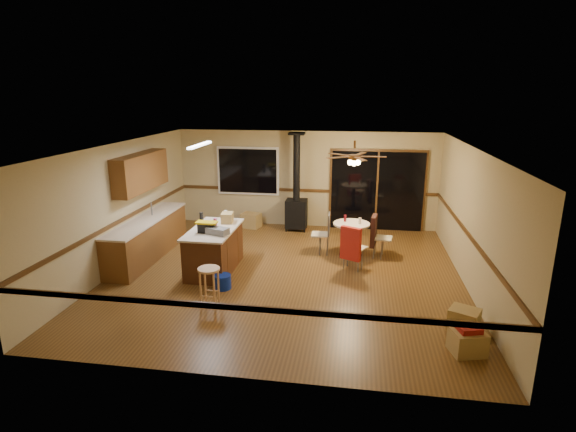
% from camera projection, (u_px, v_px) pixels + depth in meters
% --- Properties ---
extents(floor, '(7.00, 7.00, 0.00)m').
position_uv_depth(floor, '(286.00, 274.00, 9.18)').
color(floor, brown).
rests_on(floor, ground).
extents(ceiling, '(7.00, 7.00, 0.00)m').
position_uv_depth(ceiling, '(286.00, 146.00, 8.48)').
color(ceiling, silver).
rests_on(ceiling, ground).
extents(wall_back, '(7.00, 0.00, 7.00)m').
position_uv_depth(wall_back, '(306.00, 179.00, 12.17)').
color(wall_back, tan).
rests_on(wall_back, ground).
extents(wall_front, '(7.00, 0.00, 7.00)m').
position_uv_depth(wall_front, '(241.00, 286.00, 5.50)').
color(wall_front, tan).
rests_on(wall_front, ground).
extents(wall_left, '(0.00, 7.00, 7.00)m').
position_uv_depth(wall_left, '(120.00, 206.00, 9.35)').
color(wall_left, tan).
rests_on(wall_left, ground).
extents(wall_right, '(0.00, 7.00, 7.00)m').
position_uv_depth(wall_right, '(472.00, 220.00, 8.32)').
color(wall_right, tan).
rests_on(wall_right, ground).
extents(chair_rail, '(7.00, 7.00, 0.08)m').
position_uv_depth(chair_rail, '(286.00, 227.00, 8.91)').
color(chair_rail, '#472B11').
rests_on(chair_rail, ground).
extents(window, '(1.72, 0.10, 1.32)m').
position_uv_depth(window, '(248.00, 171.00, 12.30)').
color(window, black).
rests_on(window, ground).
extents(sliding_door, '(2.52, 0.10, 2.10)m').
position_uv_depth(sliding_door, '(377.00, 191.00, 11.90)').
color(sliding_door, black).
rests_on(sliding_door, ground).
extents(lower_cabinets, '(0.60, 3.00, 0.86)m').
position_uv_depth(lower_cabinets, '(148.00, 239.00, 10.01)').
color(lower_cabinets, brown).
rests_on(lower_cabinets, ground).
extents(countertop, '(0.64, 3.04, 0.04)m').
position_uv_depth(countertop, '(146.00, 219.00, 9.89)').
color(countertop, beige).
rests_on(countertop, lower_cabinets).
extents(upper_cabinets, '(0.35, 2.00, 0.80)m').
position_uv_depth(upper_cabinets, '(141.00, 172.00, 9.83)').
color(upper_cabinets, brown).
rests_on(upper_cabinets, ground).
extents(kitchen_island, '(0.88, 1.68, 0.90)m').
position_uv_depth(kitchen_island, '(214.00, 249.00, 9.28)').
color(kitchen_island, '#482512').
rests_on(kitchen_island, ground).
extents(wood_stove, '(0.55, 0.50, 2.52)m').
position_uv_depth(wood_stove, '(296.00, 204.00, 11.92)').
color(wood_stove, black).
rests_on(wood_stove, ground).
extents(ceiling_fan, '(0.24, 0.24, 0.55)m').
position_uv_depth(ceiling_fan, '(354.00, 159.00, 9.59)').
color(ceiling_fan, brown).
rests_on(ceiling_fan, ceiling).
extents(fluorescent_strip, '(0.10, 1.20, 0.04)m').
position_uv_depth(fluorescent_strip, '(200.00, 145.00, 9.05)').
color(fluorescent_strip, white).
rests_on(fluorescent_strip, ceiling).
extents(toolbox_grey, '(0.48, 0.35, 0.13)m').
position_uv_depth(toolbox_grey, '(218.00, 231.00, 8.79)').
color(toolbox_grey, slate).
rests_on(toolbox_grey, kitchen_island).
extents(toolbox_black, '(0.34, 0.19, 0.19)m').
position_uv_depth(toolbox_black, '(207.00, 228.00, 8.89)').
color(toolbox_black, black).
rests_on(toolbox_black, kitchen_island).
extents(toolbox_yellow_lid, '(0.42, 0.23, 0.03)m').
position_uv_depth(toolbox_yellow_lid, '(207.00, 223.00, 8.86)').
color(toolbox_yellow_lid, gold).
rests_on(toolbox_yellow_lid, toolbox_black).
extents(box_on_island, '(0.27, 0.35, 0.21)m').
position_uv_depth(box_on_island, '(227.00, 218.00, 9.57)').
color(box_on_island, '#9F8146').
rests_on(box_on_island, kitchen_island).
extents(bottle_dark, '(0.09, 0.09, 0.27)m').
position_uv_depth(bottle_dark, '(202.00, 219.00, 9.38)').
color(bottle_dark, black).
rests_on(bottle_dark, kitchen_island).
extents(bottle_pink, '(0.09, 0.09, 0.23)m').
position_uv_depth(bottle_pink, '(215.00, 224.00, 9.10)').
color(bottle_pink, '#D84C8C').
rests_on(bottle_pink, kitchen_island).
extents(bottle_white, '(0.08, 0.08, 0.20)m').
position_uv_depth(bottle_white, '(226.00, 215.00, 9.81)').
color(bottle_white, white).
rests_on(bottle_white, kitchen_island).
extents(bar_stool, '(0.42, 0.42, 0.69)m').
position_uv_depth(bar_stool, '(210.00, 287.00, 7.75)').
color(bar_stool, tan).
rests_on(bar_stool, floor).
extents(blue_bucket, '(0.34, 0.34, 0.27)m').
position_uv_depth(blue_bucket, '(223.00, 282.00, 8.48)').
color(blue_bucket, '#0B26A1').
rests_on(blue_bucket, floor).
extents(dining_table, '(0.82, 0.82, 0.78)m').
position_uv_depth(dining_table, '(351.00, 234.00, 10.04)').
color(dining_table, black).
rests_on(dining_table, ground).
extents(glass_red, '(0.08, 0.08, 0.15)m').
position_uv_depth(glass_red, '(345.00, 218.00, 10.07)').
color(glass_red, '#590C14').
rests_on(glass_red, dining_table).
extents(glass_cream, '(0.08, 0.08, 0.15)m').
position_uv_depth(glass_cream, '(360.00, 221.00, 9.88)').
color(glass_cream, beige).
rests_on(glass_cream, dining_table).
extents(chair_left, '(0.41, 0.41, 0.51)m').
position_uv_depth(chair_left, '(325.00, 229.00, 10.21)').
color(chair_left, '#C4BA92').
rests_on(chair_left, ground).
extents(chair_near, '(0.58, 0.60, 0.70)m').
position_uv_depth(chair_near, '(351.00, 243.00, 9.20)').
color(chair_near, '#C4BA92').
rests_on(chair_near, ground).
extents(chair_right, '(0.51, 0.48, 0.70)m').
position_uv_depth(chair_right, '(375.00, 231.00, 10.02)').
color(chair_right, '#C4BA92').
rests_on(chair_right, ground).
extents(box_under_window, '(0.57, 0.50, 0.39)m').
position_uv_depth(box_under_window, '(251.00, 220.00, 12.30)').
color(box_under_window, '#9F8146').
rests_on(box_under_window, floor).
extents(box_corner_a, '(0.53, 0.48, 0.34)m').
position_uv_depth(box_corner_a, '(467.00, 342.00, 6.37)').
color(box_corner_a, '#9F8146').
rests_on(box_corner_a, floor).
extents(box_corner_b, '(0.55, 0.52, 0.35)m').
position_uv_depth(box_corner_b, '(464.00, 320.00, 6.99)').
color(box_corner_b, '#9F8146').
rests_on(box_corner_b, floor).
extents(box_small_red, '(0.36, 0.32, 0.08)m').
position_uv_depth(box_small_red, '(469.00, 329.00, 6.31)').
color(box_small_red, maroon).
rests_on(box_small_red, box_corner_a).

